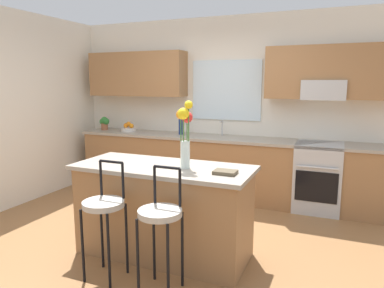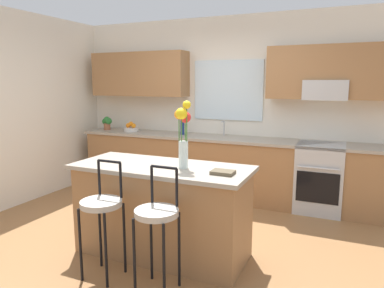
# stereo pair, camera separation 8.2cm
# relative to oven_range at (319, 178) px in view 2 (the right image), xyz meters

# --- Properties ---
(ground_plane) EXTENTS (14.00, 14.00, 0.00)m
(ground_plane) POSITION_rel_oven_range_xyz_m (-1.41, -1.68, -0.46)
(ground_plane) COLOR olive
(wall_left) EXTENTS (0.12, 4.60, 2.70)m
(wall_left) POSITION_rel_oven_range_xyz_m (-3.97, -1.38, 0.89)
(wall_left) COLOR silver
(wall_left) RESTS_ON ground
(back_wall_assembly) EXTENTS (5.60, 0.50, 2.70)m
(back_wall_assembly) POSITION_rel_oven_range_xyz_m (-1.38, 0.31, 1.05)
(back_wall_assembly) COLOR silver
(back_wall_assembly) RESTS_ON ground
(counter_run) EXTENTS (4.56, 0.64, 0.92)m
(counter_run) POSITION_rel_oven_range_xyz_m (-1.41, 0.02, 0.01)
(counter_run) COLOR #996B42
(counter_run) RESTS_ON ground
(sink_faucet) EXTENTS (0.02, 0.13, 0.23)m
(sink_faucet) POSITION_rel_oven_range_xyz_m (-1.42, 0.17, 0.60)
(sink_faucet) COLOR #B7BABC
(sink_faucet) RESTS_ON counter_run
(oven_range) EXTENTS (0.60, 0.64, 0.92)m
(oven_range) POSITION_rel_oven_range_xyz_m (0.00, 0.00, 0.00)
(oven_range) COLOR #B7BABC
(oven_range) RESTS_ON ground
(kitchen_island) EXTENTS (1.76, 0.75, 0.92)m
(kitchen_island) POSITION_rel_oven_range_xyz_m (-1.34, -1.94, 0.00)
(kitchen_island) COLOR #996B42
(kitchen_island) RESTS_ON ground
(bar_stool_near) EXTENTS (0.36, 0.36, 1.04)m
(bar_stool_near) POSITION_rel_oven_range_xyz_m (-1.62, -2.53, 0.18)
(bar_stool_near) COLOR black
(bar_stool_near) RESTS_ON ground
(bar_stool_middle) EXTENTS (0.36, 0.36, 1.04)m
(bar_stool_middle) POSITION_rel_oven_range_xyz_m (-1.07, -2.53, 0.18)
(bar_stool_middle) COLOR black
(bar_stool_middle) RESTS_ON ground
(flower_vase) EXTENTS (0.16, 0.18, 0.64)m
(flower_vase) POSITION_rel_oven_range_xyz_m (-1.10, -1.96, 0.83)
(flower_vase) COLOR silver
(flower_vase) RESTS_ON kitchen_island
(cookbook) EXTENTS (0.20, 0.15, 0.03)m
(cookbook) POSITION_rel_oven_range_xyz_m (-0.68, -2.02, 0.48)
(cookbook) COLOR brown
(cookbook) RESTS_ON kitchen_island
(fruit_bowl_oranges) EXTENTS (0.24, 0.24, 0.16)m
(fruit_bowl_oranges) POSITION_rel_oven_range_xyz_m (-2.99, 0.03, 0.51)
(fruit_bowl_oranges) COLOR silver
(fruit_bowl_oranges) RESTS_ON counter_run
(bottle_olive_oil) EXTENTS (0.06, 0.06, 0.33)m
(bottle_olive_oil) POSITION_rel_oven_range_xyz_m (-2.05, 0.02, 0.59)
(bottle_olive_oil) COLOR navy
(bottle_olive_oil) RESTS_ON counter_run
(potted_plant_small) EXTENTS (0.19, 0.13, 0.22)m
(potted_plant_small) POSITION_rel_oven_range_xyz_m (-3.47, 0.02, 0.59)
(potted_plant_small) COLOR #9E5B3D
(potted_plant_small) RESTS_ON counter_run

